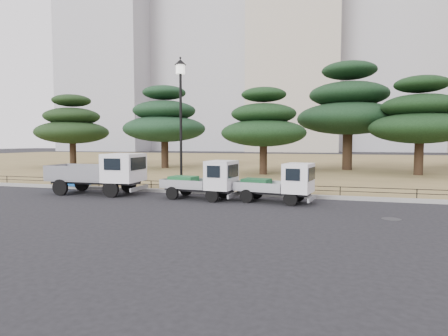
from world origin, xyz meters
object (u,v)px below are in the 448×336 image
(street_lamp, at_px, (181,102))
(tarp_pile, at_px, (74,177))
(truck_kei_rear, at_px, (280,183))
(truck_large, at_px, (101,172))
(truck_kei_front, at_px, (205,180))

(street_lamp, relative_size, tarp_pile, 3.65)
(truck_kei_rear, bearing_deg, street_lamp, 169.38)
(tarp_pile, bearing_deg, truck_large, -31.78)
(truck_large, height_order, tarp_pile, truck_large)
(truck_kei_front, relative_size, tarp_pile, 1.92)
(truck_large, relative_size, tarp_pile, 2.60)
(truck_kei_rear, xyz_separation_m, tarp_pile, (-11.35, 1.94, -0.25))
(truck_kei_front, height_order, truck_kei_rear, truck_kei_front)
(truck_large, distance_m, truck_kei_front, 5.18)
(truck_large, xyz_separation_m, truck_kei_rear, (8.38, -0.10, -0.26))
(truck_kei_front, height_order, street_lamp, street_lamp)
(truck_large, relative_size, truck_kei_front, 1.36)
(truck_kei_front, bearing_deg, street_lamp, 141.71)
(truck_kei_rear, height_order, tarp_pile, truck_kei_rear)
(street_lamp, xyz_separation_m, tarp_pile, (-6.29, 0.12, -3.84))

